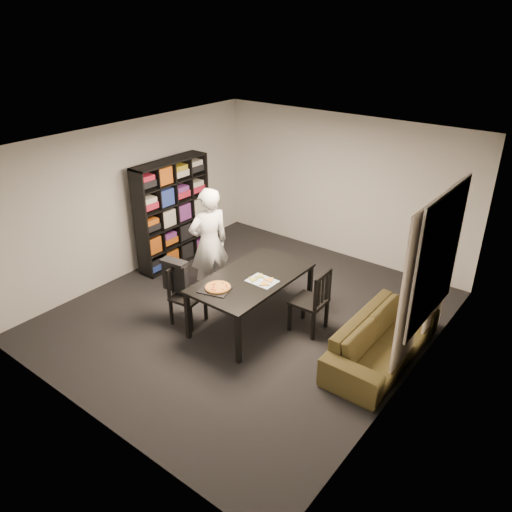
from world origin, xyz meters
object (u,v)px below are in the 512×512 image
Objects in this scene: chair_right at (315,298)px; person at (209,244)px; sofa at (383,340)px; chair_left at (183,290)px; bookshelf at (173,213)px; baking_tray at (215,290)px; dining_table at (252,281)px; pepperoni_pizza at (218,287)px.

person reaches higher than chair_right.
sofa is at bearing 113.65° from person.
sofa is at bearing -77.79° from chair_left.
baking_tray is (2.17, -1.31, -0.18)m from bookshelf.
sofa is (2.92, 0.14, -0.61)m from person.
bookshelf is at bearing -98.27° from chair_right.
chair_left reaches higher than dining_table.
chair_left reaches higher than baking_tray.
bookshelf is 4.28m from sofa.
chair_right is 2.77× the size of pepperoni_pizza.
baking_tray is (0.66, -0.01, 0.25)m from chair_left.
chair_right is 0.48× the size of sofa.
chair_right is (3.17, -0.36, -0.40)m from bookshelf.
bookshelf is 3.22m from chair_right.
person is at bearing 136.15° from baking_tray.
sofa is at bearing -4.67° from bookshelf.
chair_right is at bearing -6.45° from bookshelf.
baking_tray is at bearing 67.06° from person.
chair_left is 0.45× the size of sofa.
chair_left reaches higher than sofa.
bookshelf is 2.11× the size of chair_left.
person is at bearing -20.41° from bookshelf.
person is (1.30, -0.48, -0.05)m from bookshelf.
baking_tray is (-0.16, -0.60, 0.07)m from dining_table.
chair_left is 0.70m from baking_tray.
pepperoni_pizza is (2.17, -1.27, -0.16)m from bookshelf.
chair_left is 2.88m from sofa.
pepperoni_pizza reaches higher than baking_tray.
dining_table is 0.58m from pepperoni_pizza.
chair_right reaches higher than sofa.
sofa is (4.22, -0.34, -0.66)m from bookshelf.
sofa is (1.89, 0.37, -0.40)m from dining_table.
dining_table is (2.33, -0.71, -0.26)m from bookshelf.
sofa is at bearing 88.94° from chair_right.
chair_left is 2.25× the size of baking_tray.
sofa is (1.05, 0.01, -0.26)m from chair_right.
bookshelf reaches higher than dining_table.
dining_table is 1.02m from chair_left.
chair_right is 1.08m from sofa.
baking_tray is 1.14× the size of pepperoni_pizza.
sofa is (2.71, 0.96, -0.22)m from chair_left.
sofa is at bearing 24.28° from pepperoni_pizza.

